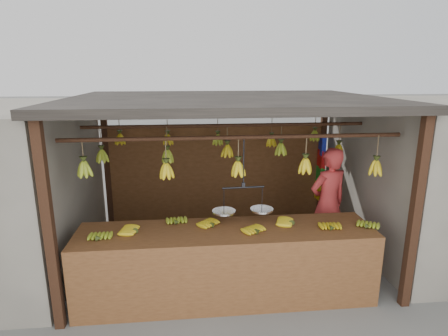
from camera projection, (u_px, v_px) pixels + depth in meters
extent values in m
plane|color=#5B5B57|center=(226.00, 254.00, 5.78)|extent=(80.00, 80.00, 0.00)
cube|color=black|center=(49.00, 230.00, 3.85)|extent=(0.10, 0.10, 2.30)
cube|color=black|center=(415.00, 216.00, 4.25)|extent=(0.10, 0.10, 2.30)
cube|color=black|center=(107.00, 162.00, 6.74)|extent=(0.10, 0.10, 2.30)
cube|color=black|center=(322.00, 157.00, 7.14)|extent=(0.10, 0.10, 2.30)
cube|color=black|center=(226.00, 100.00, 5.20)|extent=(4.30, 3.30, 0.10)
cylinder|color=black|center=(235.00, 137.00, 4.32)|extent=(4.00, 0.05, 0.05)
cylinder|color=black|center=(226.00, 125.00, 5.28)|extent=(4.00, 0.05, 0.05)
cylinder|color=black|center=(220.00, 117.00, 6.25)|extent=(4.00, 0.05, 0.05)
cube|color=brown|center=(217.00, 173.00, 7.00)|extent=(4.00, 0.06, 1.80)
cube|color=brown|center=(226.00, 233.00, 4.50)|extent=(3.57, 0.79, 0.08)
cube|color=brown|center=(230.00, 281.00, 4.22)|extent=(3.57, 0.04, 0.90)
cube|color=black|center=(77.00, 290.00, 4.11)|extent=(0.07, 0.07, 0.82)
cube|color=black|center=(370.00, 274.00, 4.44)|extent=(0.07, 0.07, 0.82)
cube|color=black|center=(92.00, 259.00, 4.78)|extent=(0.07, 0.07, 0.82)
cube|color=black|center=(346.00, 247.00, 5.11)|extent=(0.07, 0.07, 0.82)
ellipsoid|color=#92A523|center=(99.00, 239.00, 4.16)|extent=(0.19, 0.24, 0.06)
ellipsoid|color=gold|center=(136.00, 230.00, 4.39)|extent=(0.27, 0.22, 0.06)
ellipsoid|color=#92A523|center=(177.00, 223.00, 4.61)|extent=(0.20, 0.25, 0.06)
ellipsoid|color=gold|center=(213.00, 225.00, 4.54)|extent=(0.30, 0.30, 0.06)
ellipsoid|color=gold|center=(258.00, 232.00, 4.35)|extent=(0.28, 0.30, 0.06)
ellipsoid|color=gold|center=(292.00, 222.00, 4.62)|extent=(0.29, 0.25, 0.06)
ellipsoid|color=gold|center=(332.00, 229.00, 4.44)|extent=(0.20, 0.25, 0.06)
ellipsoid|color=#92A523|center=(368.00, 227.00, 4.48)|extent=(0.27, 0.30, 0.06)
ellipsoid|color=#92A523|center=(84.00, 169.00, 4.26)|extent=(0.16, 0.16, 0.28)
ellipsoid|color=gold|center=(167.00, 171.00, 4.37)|extent=(0.16, 0.16, 0.28)
ellipsoid|color=gold|center=(238.00, 169.00, 4.44)|extent=(0.16, 0.16, 0.28)
ellipsoid|color=gold|center=(305.00, 166.00, 4.50)|extent=(0.16, 0.16, 0.28)
ellipsoid|color=gold|center=(376.00, 168.00, 4.57)|extent=(0.16, 0.16, 0.28)
ellipsoid|color=#92A523|center=(102.00, 156.00, 5.18)|extent=(0.16, 0.16, 0.28)
ellipsoid|color=#92A523|center=(168.00, 156.00, 5.27)|extent=(0.16, 0.16, 0.28)
ellipsoid|color=gold|center=(227.00, 151.00, 5.39)|extent=(0.16, 0.16, 0.28)
ellipsoid|color=#92A523|center=(281.00, 149.00, 5.46)|extent=(0.16, 0.16, 0.28)
ellipsoid|color=gold|center=(338.00, 151.00, 5.57)|extent=(0.16, 0.16, 0.28)
ellipsoid|color=gold|center=(120.00, 139.00, 6.19)|extent=(0.16, 0.16, 0.28)
ellipsoid|color=gold|center=(168.00, 139.00, 6.22)|extent=(0.16, 0.16, 0.28)
ellipsoid|color=#92A523|center=(218.00, 140.00, 6.34)|extent=(0.16, 0.16, 0.28)
ellipsoid|color=gold|center=(271.00, 141.00, 6.41)|extent=(0.16, 0.16, 0.28)
ellipsoid|color=#92A523|center=(315.00, 136.00, 6.51)|extent=(0.16, 0.16, 0.28)
cylinder|color=black|center=(244.00, 163.00, 4.41)|extent=(0.02, 0.02, 0.61)
cylinder|color=black|center=(243.00, 187.00, 4.48)|extent=(0.51, 0.04, 0.02)
cylinder|color=silver|center=(224.00, 212.00, 4.53)|extent=(0.28, 0.28, 0.02)
cylinder|color=silver|center=(262.00, 210.00, 4.59)|extent=(0.28, 0.28, 0.02)
imported|color=#BF3333|center=(328.00, 204.00, 5.52)|extent=(0.71, 0.57, 1.69)
cube|color=#1426BF|center=(322.00, 146.00, 6.93)|extent=(0.08, 0.26, 0.34)
cube|color=red|center=(321.00, 159.00, 6.99)|extent=(0.08, 0.26, 0.34)
cube|color=#199926|center=(320.00, 175.00, 7.07)|extent=(0.08, 0.26, 0.34)
cube|color=yellow|center=(319.00, 191.00, 7.15)|extent=(0.08, 0.26, 0.34)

